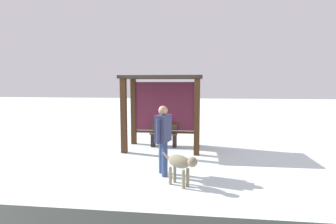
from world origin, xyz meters
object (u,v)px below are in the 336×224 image
bus_shelter (163,97)px  dog (181,164)px  bench_left_inside (164,137)px  person_walking (163,135)px

bus_shelter → dog: size_ratio=3.26×
bench_left_inside → dog: bearing=-76.7°
person_walking → dog: size_ratio=2.10×
bus_shelter → bench_left_inside: size_ratio=2.70×
bus_shelter → dog: bearing=-76.1°
bench_left_inside → dog: 3.61m
person_walking → dog: person_walking is taller
bus_shelter → person_walking: (0.36, -2.69, -0.75)m
bus_shelter → dog: bus_shelter is taller
dog → person_walking: bearing=125.7°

